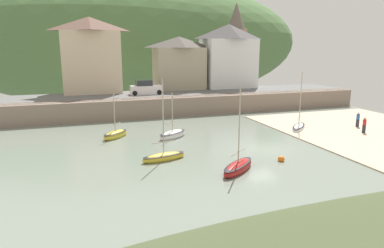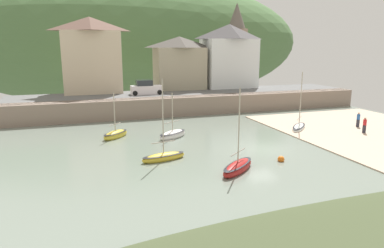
# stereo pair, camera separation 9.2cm
# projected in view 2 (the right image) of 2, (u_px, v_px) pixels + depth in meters

# --- Properties ---
(ground) EXTENTS (48.00, 41.00, 0.61)m
(ground) POSITION_uv_depth(u_px,v_px,m) (357.00, 185.00, 21.96)
(ground) COLOR slate
(quay_seawall) EXTENTS (48.00, 9.40, 2.40)m
(quay_seawall) POSITION_uv_depth(u_px,v_px,m) (196.00, 103.00, 46.33)
(quay_seawall) COLOR gray
(quay_seawall) RESTS_ON ground
(hillside_backdrop) EXTENTS (80.00, 44.00, 27.85)m
(hillside_backdrop) POSITION_uv_depth(u_px,v_px,m) (131.00, 42.00, 78.65)
(hillside_backdrop) COLOR #4E7241
(hillside_backdrop) RESTS_ON ground
(waterfront_building_left) EXTENTS (7.99, 5.86, 10.29)m
(waterfront_building_left) POSITION_uv_depth(u_px,v_px,m) (91.00, 55.00, 48.17)
(waterfront_building_left) COLOR beige
(waterfront_building_left) RESTS_ON ground
(waterfront_building_centre) EXTENTS (7.60, 4.75, 7.80)m
(waterfront_building_centre) POSITION_uv_depth(u_px,v_px,m) (180.00, 63.00, 52.37)
(waterfront_building_centre) COLOR tan
(waterfront_building_centre) RESTS_ON ground
(waterfront_building_right) EXTENTS (8.20, 5.81, 9.72)m
(waterfront_building_right) POSITION_uv_depth(u_px,v_px,m) (229.00, 56.00, 54.65)
(waterfront_building_right) COLOR silver
(waterfront_building_right) RESTS_ON ground
(church_with_spire) EXTENTS (3.00, 3.00, 13.46)m
(church_with_spire) POSITION_uv_depth(u_px,v_px,m) (236.00, 43.00, 58.88)
(church_with_spire) COLOR tan
(church_with_spire) RESTS_ON ground
(fishing_boat_green) EXTENTS (3.67, 3.66, 6.33)m
(fishing_boat_green) POSITION_uv_depth(u_px,v_px,m) (299.00, 127.00, 37.44)
(fishing_boat_green) COLOR white
(fishing_boat_green) RESTS_ON ground
(sailboat_nearest_shore) EXTENTS (3.07, 2.99, 4.74)m
(sailboat_nearest_shore) POSITION_uv_depth(u_px,v_px,m) (116.00, 135.00, 34.05)
(sailboat_nearest_shore) COLOR gold
(sailboat_nearest_shore) RESTS_ON ground
(sailboat_blue_trim) EXTENTS (3.81, 3.38, 6.19)m
(sailboat_blue_trim) POSITION_uv_depth(u_px,v_px,m) (238.00, 167.00, 24.85)
(sailboat_blue_trim) COLOR #A91F1D
(sailboat_blue_trim) RESTS_ON ground
(motorboat_with_cabin) EXTENTS (3.58, 2.94, 4.63)m
(motorboat_with_cabin) POSITION_uv_depth(u_px,v_px,m) (173.00, 135.00, 34.00)
(motorboat_with_cabin) COLOR white
(motorboat_with_cabin) RESTS_ON ground
(dinghy_open_wooden) EXTENTS (3.77, 1.69, 6.55)m
(dinghy_open_wooden) POSITION_uv_depth(u_px,v_px,m) (164.00, 157.00, 27.30)
(dinghy_open_wooden) COLOR gold
(dinghy_open_wooden) RESTS_ON ground
(parked_car_near_slipway) EXTENTS (4.10, 1.82, 1.95)m
(parked_car_near_slipway) POSITION_uv_depth(u_px,v_px,m) (146.00, 88.00, 47.01)
(parked_car_near_slipway) COLOR silver
(parked_car_near_slipway) RESTS_ON ground
(person_on_slipway) EXTENTS (0.34, 0.34, 1.62)m
(person_on_slipway) POSITION_uv_depth(u_px,v_px,m) (365.00, 124.00, 35.39)
(person_on_slipway) COLOR #282833
(person_on_slipway) RESTS_ON ground
(person_near_water) EXTENTS (0.34, 0.34, 1.62)m
(person_near_water) POSITION_uv_depth(u_px,v_px,m) (358.00, 119.00, 38.10)
(person_near_water) COLOR #282833
(person_near_water) RESTS_ON ground
(mooring_buoy) EXTENTS (0.53, 0.53, 0.53)m
(mooring_buoy) POSITION_uv_depth(u_px,v_px,m) (281.00, 159.00, 27.07)
(mooring_buoy) COLOR orange
(mooring_buoy) RESTS_ON ground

